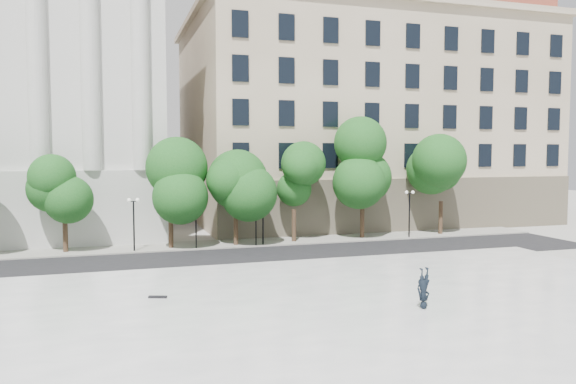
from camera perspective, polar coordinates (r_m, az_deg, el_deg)
name	(u,v)px	position (r m, az deg, el deg)	size (l,w,h in m)	color
ground	(288,346)	(22.13, 0.01, -15.37)	(160.00, 160.00, 0.00)	#ADACA4
plaza	(267,318)	(24.80, -2.11, -12.68)	(44.00, 22.00, 0.45)	white
street	(210,260)	(39.13, -7.96, -6.84)	(60.00, 8.00, 0.02)	black
far_sidewalk	(197,245)	(44.96, -9.23, -5.37)	(60.00, 4.00, 0.12)	#A5A298
building_east	(354,119)	(64.54, 6.68, 7.35)	(36.00, 26.15, 23.00)	beige
traffic_light_west	(196,201)	(42.79, -9.36, -0.86)	(1.02, 1.90, 4.26)	black
traffic_light_east	(256,199)	(43.68, -3.29, -0.69)	(0.79, 1.98, 4.28)	black
person_lying	(423,303)	(26.01, 13.60, -10.91)	(0.66, 0.43, 1.82)	black
skateboard	(158,297)	(27.84, -13.10, -10.34)	(0.87, 0.22, 0.09)	black
street_trees	(199,179)	(43.88, -9.03, 1.27)	(46.96, 5.17, 8.19)	#382619
lamp_posts	(197,211)	(43.18, -9.23, -1.93)	(37.69, 0.28, 4.46)	black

